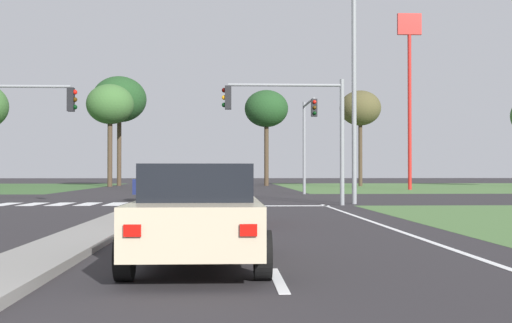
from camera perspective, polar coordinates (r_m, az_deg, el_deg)
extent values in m
plane|color=#282628|center=(34.02, -7.39, -3.16)|extent=(200.00, 200.00, 0.00)
cube|color=#476B38|center=(62.64, 18.62, -2.05)|extent=(35.00, 35.00, 0.01)
cube|color=gray|center=(15.20, -13.40, -5.80)|extent=(1.20, 22.00, 0.14)
cube|color=gray|center=(58.95, -5.37, -2.11)|extent=(1.20, 36.00, 0.14)
cube|color=silver|center=(8.71, 1.88, -10.00)|extent=(0.14, 2.00, 0.01)
cube|color=silver|center=(14.65, 0.03, -6.26)|extent=(0.14, 2.00, 0.01)
cube|color=silver|center=(20.63, -0.74, -4.68)|extent=(0.14, 2.00, 0.01)
cube|color=silver|center=(26.61, -1.17, -3.81)|extent=(0.14, 2.00, 0.01)
cube|color=silver|center=(16.43, 11.62, -5.65)|extent=(0.14, 24.00, 0.01)
cube|color=silver|center=(26.92, -0.54, -3.78)|extent=(6.40, 0.50, 0.01)
cube|color=silver|center=(30.15, -20.47, -3.41)|extent=(0.70, 2.80, 0.01)
cube|color=silver|center=(29.82, -18.36, -3.45)|extent=(0.70, 2.80, 0.01)
cube|color=silver|center=(29.53, -16.21, -3.49)|extent=(0.70, 2.80, 0.01)
cube|color=silver|center=(29.28, -14.02, -3.52)|extent=(0.70, 2.80, 0.01)
cube|color=silver|center=(29.08, -11.79, -3.54)|extent=(0.70, 2.80, 0.01)
cube|color=silver|center=(28.91, -9.54, -3.56)|extent=(0.70, 2.80, 0.01)
cube|color=maroon|center=(56.52, -7.77, -1.56)|extent=(1.75, 4.40, 0.69)
cube|color=black|center=(56.66, -7.75, -0.94)|extent=(1.54, 2.02, 0.52)
cube|color=red|center=(58.67, -6.93, -1.46)|extent=(0.20, 0.04, 0.14)
cube|color=red|center=(58.79, -8.22, -1.46)|extent=(0.20, 0.04, 0.14)
cylinder|color=black|center=(55.05, -6.99, -1.93)|extent=(0.22, 0.64, 0.64)
cylinder|color=black|center=(55.21, -8.80, -1.93)|extent=(0.22, 0.64, 0.64)
cylinder|color=black|center=(57.86, -6.78, -1.88)|extent=(0.22, 0.64, 0.64)
cylinder|color=black|center=(58.01, -8.50, -1.87)|extent=(0.22, 0.64, 0.64)
cube|color=#BCAD8E|center=(10.09, -4.89, -5.06)|extent=(1.75, 4.55, 0.65)
cube|color=black|center=(9.92, -4.92, -1.74)|extent=(1.54, 2.09, 0.52)
cube|color=red|center=(7.87, -10.43, -5.77)|extent=(0.20, 0.04, 0.14)
cube|color=red|center=(7.80, -0.64, -5.83)|extent=(0.20, 0.04, 0.14)
cylinder|color=black|center=(11.63, -8.95, -6.11)|extent=(0.22, 0.64, 0.64)
cylinder|color=black|center=(11.57, -0.24, -6.15)|extent=(0.22, 0.64, 0.64)
cylinder|color=black|center=(8.76, -11.06, -7.85)|extent=(0.22, 0.64, 0.64)
cylinder|color=black|center=(8.68, 0.57, -7.93)|extent=(0.22, 0.64, 0.64)
cube|color=#A31919|center=(17.98, -4.59, -3.19)|extent=(1.82, 4.14, 0.66)
cube|color=black|center=(17.81, -4.60, -1.32)|extent=(1.60, 1.90, 0.52)
cube|color=red|center=(15.93, -7.33, -3.26)|extent=(0.20, 0.04, 0.14)
cube|color=red|center=(15.88, -2.35, -3.27)|extent=(0.20, 0.04, 0.14)
cylinder|color=black|center=(19.37, -7.14, -4.00)|extent=(0.22, 0.64, 0.64)
cylinder|color=black|center=(19.31, -1.75, -4.01)|extent=(0.22, 0.64, 0.64)
cylinder|color=black|center=(16.73, -7.86, -4.50)|extent=(0.22, 0.64, 0.64)
cylinder|color=black|center=(16.66, -1.61, -4.52)|extent=(0.22, 0.64, 0.64)
cube|color=slate|center=(50.72, -8.42, -1.64)|extent=(1.75, 4.34, 0.69)
cube|color=black|center=(50.86, -8.40, -0.95)|extent=(1.54, 1.99, 0.52)
cube|color=red|center=(52.83, -7.46, -1.53)|extent=(0.20, 0.04, 0.14)
cube|color=red|center=(52.96, -8.90, -1.53)|extent=(0.20, 0.04, 0.14)
cylinder|color=black|center=(49.26, -7.57, -2.07)|extent=(0.22, 0.64, 0.64)
cylinder|color=black|center=(49.44, -9.59, -2.06)|extent=(0.22, 0.64, 0.64)
cylinder|color=black|center=(52.03, -7.30, -2.00)|extent=(0.22, 0.64, 0.64)
cylinder|color=black|center=(52.20, -9.22, -1.99)|extent=(0.22, 0.64, 0.64)
cube|color=#161E47|center=(31.79, -6.12, -2.11)|extent=(4.58, 1.77, 0.71)
cube|color=black|center=(31.77, -5.85, -1.01)|extent=(2.11, 1.56, 0.52)
cube|color=red|center=(31.06, -1.94, -2.02)|extent=(0.04, 0.20, 0.14)
cube|color=red|center=(32.40, -1.97, -1.97)|extent=(0.04, 0.20, 0.14)
cylinder|color=black|center=(31.04, -8.93, -2.80)|extent=(0.64, 0.22, 0.64)
cylinder|color=black|center=(32.80, -8.59, -2.69)|extent=(0.64, 0.22, 0.64)
cylinder|color=black|center=(30.86, -3.50, -2.82)|extent=(0.64, 0.22, 0.64)
cylinder|color=black|center=(32.63, -3.46, -2.71)|extent=(0.64, 0.22, 0.64)
cylinder|color=gray|center=(28.71, -19.54, 6.03)|extent=(4.22, 0.12, 0.12)
cube|color=black|center=(28.12, -15.42, 5.08)|extent=(0.26, 0.32, 0.95)
sphere|color=red|center=(28.11, -15.09, 5.69)|extent=(0.20, 0.20, 0.20)
sphere|color=#3A2405|center=(28.08, -15.10, 5.08)|extent=(0.20, 0.20, 0.20)
sphere|color=black|center=(28.05, -15.10, 4.47)|extent=(0.20, 0.20, 0.20)
cylinder|color=gray|center=(40.78, 4.11, 1.14)|extent=(0.18, 0.18, 5.58)
cylinder|color=gray|center=(38.69, 4.50, 5.02)|extent=(0.12, 4.56, 0.12)
cube|color=black|center=(36.39, 4.95, 4.56)|extent=(0.32, 0.26, 0.95)
sphere|color=red|center=(36.26, 4.98, 5.05)|extent=(0.20, 0.20, 0.20)
sphere|color=#3A2405|center=(36.23, 4.98, 4.58)|extent=(0.20, 0.20, 0.20)
sphere|color=black|center=(36.20, 4.98, 4.11)|extent=(0.20, 0.20, 0.20)
cylinder|color=gray|center=(27.71, 7.31, 1.63)|extent=(0.18, 0.18, 5.16)
cylinder|color=gray|center=(27.60, 2.50, 6.49)|extent=(4.66, 0.12, 0.12)
cube|color=black|center=(27.43, -2.38, 5.43)|extent=(0.26, 0.32, 0.95)
sphere|color=#360503|center=(27.47, -2.71, 6.05)|extent=(0.20, 0.20, 0.20)
sphere|color=orange|center=(27.43, -2.72, 5.43)|extent=(0.20, 0.20, 0.20)
sphere|color=black|center=(27.40, -2.72, 4.81)|extent=(0.20, 0.20, 0.20)
cylinder|color=gray|center=(29.14, 8.31, 7.14)|extent=(0.20, 0.20, 10.86)
cylinder|color=#335184|center=(45.49, -6.20, -1.95)|extent=(0.16, 0.16, 0.71)
cylinder|color=#232833|center=(45.48, -6.20, -1.04)|extent=(0.34, 0.34, 0.74)
sphere|color=tan|center=(45.48, -6.20, -0.45)|extent=(0.21, 0.21, 0.21)
cylinder|color=red|center=(52.04, 12.88, 4.10)|extent=(0.28, 0.28, 11.69)
cube|color=red|center=(53.02, 12.86, 11.27)|extent=(1.80, 0.30, 1.60)
torus|color=yellow|center=(53.08, 12.39, 11.26)|extent=(0.96, 0.16, 0.96)
torus|color=yellow|center=(53.28, 13.23, 11.21)|extent=(0.96, 0.16, 0.96)
cylinder|color=#423323|center=(65.15, -11.52, 0.97)|extent=(0.41, 0.41, 6.82)
ellipsoid|color=#1E421E|center=(65.48, -11.50, 5.19)|extent=(5.13, 5.13, 4.36)
cylinder|color=#423323|center=(61.80, -12.27, 0.81)|extent=(0.44, 0.44, 6.26)
ellipsoid|color=#38602D|center=(62.07, -12.26, 4.77)|extent=(4.23, 4.23, 3.60)
cylinder|color=#423323|center=(64.08, 0.89, 0.71)|extent=(0.43, 0.43, 6.23)
ellipsoid|color=#1E421E|center=(64.34, 0.89, 4.51)|extent=(4.15, 4.15, 3.53)
cylinder|color=#423323|center=(63.09, 8.83, 0.74)|extent=(0.36, 0.36, 6.21)
ellipsoid|color=#4C4728|center=(63.34, 8.82, 4.50)|extent=(3.83, 3.83, 3.25)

